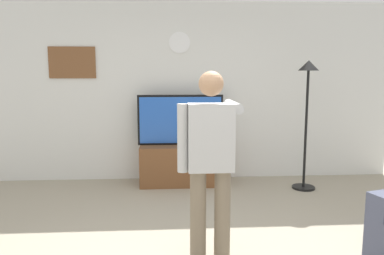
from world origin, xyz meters
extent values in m
cube|color=silver|center=(0.00, 2.95, 1.35)|extent=(6.40, 0.10, 2.70)
cube|color=brown|center=(-0.11, 2.60, 0.29)|extent=(1.19, 0.55, 0.58)
sphere|color=black|center=(-0.11, 2.31, 0.32)|extent=(0.04, 0.04, 0.04)
cube|color=black|center=(-0.11, 2.65, 0.95)|extent=(1.25, 0.06, 0.74)
cube|color=blue|center=(-0.11, 2.62, 0.95)|extent=(1.19, 0.01, 0.68)
cylinder|color=white|center=(-0.11, 2.89, 2.09)|extent=(0.31, 0.03, 0.31)
cube|color=brown|center=(-1.70, 2.90, 1.79)|extent=(0.68, 0.04, 0.46)
cylinder|color=black|center=(1.63, 2.24, 0.01)|extent=(0.32, 0.32, 0.03)
cylinder|color=black|center=(1.63, 2.24, 0.85)|extent=(0.04, 0.04, 1.64)
cone|color=black|center=(1.63, 2.24, 1.74)|extent=(0.28, 0.28, 0.14)
cylinder|color=#7A6B56|center=(-0.04, 0.23, 0.41)|extent=(0.14, 0.14, 0.82)
cylinder|color=#7A6B56|center=(0.17, 0.23, 0.41)|extent=(0.14, 0.14, 0.82)
cube|color=#B7B7B7|center=(0.06, 0.23, 1.11)|extent=(0.39, 0.22, 0.57)
sphere|color=tan|center=(0.06, 0.23, 1.56)|extent=(0.21, 0.21, 0.21)
cylinder|color=#B7B7B7|center=(-0.18, 0.23, 1.10)|extent=(0.09, 0.09, 0.58)
cylinder|color=#B7B7B7|center=(0.30, 0.52, 1.34)|extent=(0.09, 0.58, 0.09)
cube|color=white|center=(0.30, 0.84, 1.34)|extent=(0.04, 0.12, 0.04)
camera|label=1|loc=(-0.30, -2.92, 1.66)|focal=35.62mm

